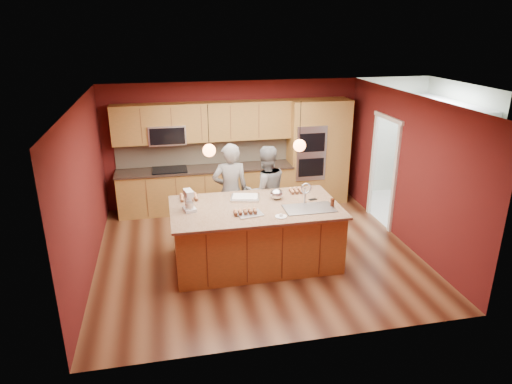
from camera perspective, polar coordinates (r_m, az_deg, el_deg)
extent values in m
plane|color=#432012|center=(8.20, 0.06, -7.49)|extent=(5.50, 5.50, 0.00)
plane|color=silver|center=(7.33, 0.07, 11.50)|extent=(5.50, 5.50, 0.00)
plane|color=#551515|center=(10.02, -2.89, 6.03)|extent=(5.50, 0.00, 5.50)
plane|color=#551515|center=(5.43, 5.54, -6.97)|extent=(5.50, 0.00, 5.50)
plane|color=#551515|center=(7.62, -20.63, 0.00)|extent=(0.00, 5.00, 5.00)
plane|color=#551515|center=(8.62, 18.27, 2.61)|extent=(0.00, 5.00, 5.00)
cube|color=olive|center=(9.92, -6.23, 0.34)|extent=(3.70, 0.60, 0.90)
cube|color=black|center=(9.76, -6.33, 2.89)|extent=(3.74, 0.64, 0.04)
cube|color=#C0B091|center=(9.96, -6.57, 5.06)|extent=(3.70, 0.03, 0.56)
cube|color=olive|center=(9.64, -6.64, 8.70)|extent=(3.70, 0.36, 0.80)
cube|color=black|center=(9.71, -10.74, 2.73)|extent=(0.72, 0.52, 0.03)
cube|color=#B8BAC0|center=(9.63, -11.05, 7.11)|extent=(0.76, 0.40, 0.40)
cube|color=olive|center=(10.15, 6.39, 4.95)|extent=(0.80, 0.60, 2.30)
cube|color=#B8BAC0|center=(9.86, 6.93, 4.77)|extent=(0.66, 0.04, 1.20)
cube|color=olive|center=(10.37, 9.82, 5.11)|extent=(0.50, 0.60, 2.30)
plane|color=beige|center=(10.48, 18.58, -2.17)|extent=(2.60, 2.60, 0.00)
plane|color=beige|center=(10.55, 23.66, 5.07)|extent=(0.00, 2.70, 2.70)
cube|color=white|center=(10.31, 23.21, 8.25)|extent=(0.35, 2.40, 0.75)
cylinder|color=black|center=(6.96, -5.98, 7.98)|extent=(0.01, 0.01, 0.70)
sphere|color=#FF8645|center=(7.04, -5.87, 5.20)|extent=(0.20, 0.20, 0.20)
cylinder|color=black|center=(7.25, 5.55, 8.49)|extent=(0.01, 0.01, 0.70)
sphere|color=#FF8645|center=(7.33, 5.46, 5.81)|extent=(0.20, 0.20, 0.20)
cube|color=olive|center=(7.68, -0.09, -5.43)|extent=(2.66, 1.44, 0.98)
cube|color=tan|center=(7.47, -0.09, -1.92)|extent=(2.76, 1.54, 0.04)
cube|color=#B8BAC0|center=(7.45, 6.63, -2.63)|extent=(0.80, 0.47, 0.18)
imported|color=black|center=(8.40, -3.21, 0.03)|extent=(0.68, 0.45, 1.83)
imported|color=gray|center=(8.53, 1.20, 0.08)|extent=(0.93, 0.77, 1.74)
cube|color=silver|center=(7.35, -8.33, -2.14)|extent=(0.23, 0.27, 0.05)
cube|color=silver|center=(7.39, -8.44, -0.81)|extent=(0.10, 0.09, 0.24)
cube|color=silver|center=(7.27, -8.44, -0.11)|extent=(0.17, 0.26, 0.09)
cylinder|color=silver|center=(7.29, -8.33, -1.79)|extent=(0.14, 0.14, 0.13)
cube|color=silver|center=(7.78, -1.37, -0.73)|extent=(0.56, 0.46, 0.03)
cube|color=white|center=(7.77, -1.37, -0.60)|extent=(0.48, 0.39, 0.02)
cube|color=#B8BAC0|center=(7.14, -0.79, -2.77)|extent=(0.43, 0.34, 0.02)
ellipsoid|color=silver|center=(7.74, 2.59, -0.26)|extent=(0.22, 0.22, 0.19)
cylinder|color=white|center=(7.06, 3.14, -3.08)|extent=(0.18, 0.18, 0.01)
cylinder|color=#3E1A0C|center=(7.54, 9.52, -1.31)|extent=(0.07, 0.07, 0.13)
cube|color=black|center=(7.79, 7.11, -0.92)|extent=(0.14, 0.09, 0.01)
cube|color=silver|center=(10.29, 22.47, 0.15)|extent=(0.74, 0.76, 1.09)
cube|color=silver|center=(10.89, 20.49, 1.43)|extent=(0.83, 0.85, 1.06)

